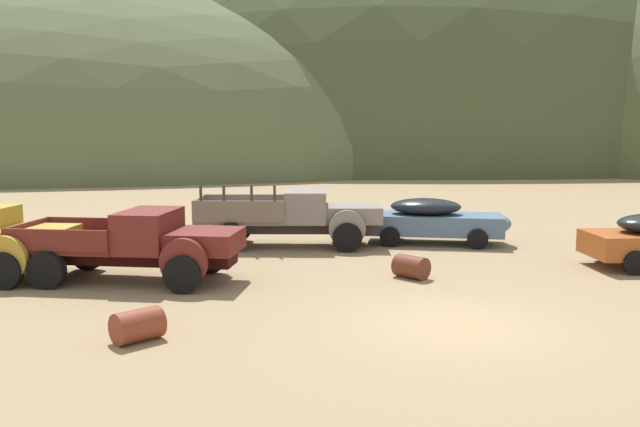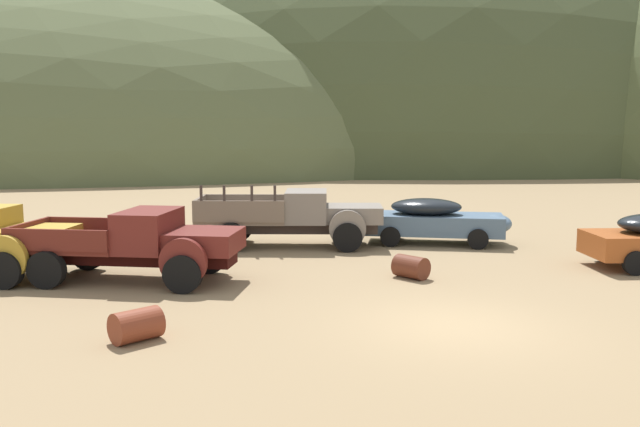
{
  "view_description": "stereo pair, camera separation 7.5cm",
  "coord_description": "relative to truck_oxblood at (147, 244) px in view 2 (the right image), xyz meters",
  "views": [
    {
      "loc": [
        -4.58,
        -13.02,
        4.16
      ],
      "look_at": [
        -1.98,
        6.39,
        1.52
      ],
      "focal_mm": 38.03,
      "sensor_mm": 36.0,
      "label": 1
    },
    {
      "loc": [
        -4.51,
        -13.03,
        4.16
      ],
      "look_at": [
        -1.98,
        6.39,
        1.52
      ],
      "focal_mm": 38.03,
      "sensor_mm": 36.0,
      "label": 2
    }
  ],
  "objects": [
    {
      "name": "ground_plane",
      "position": [
        6.77,
        -4.92,
        -0.99
      ],
      "size": [
        300.0,
        300.0,
        0.0
      ],
      "primitive_type": "plane",
      "color": "#937A56"
    },
    {
      "name": "hill_far_left",
      "position": [
        -16.74,
        52.1,
        -0.99
      ],
      "size": [
        103.03,
        51.61,
        35.28
      ],
      "primitive_type": "ellipsoid",
      "color": "#56603D",
      "rests_on": "ground"
    },
    {
      "name": "hill_far_right",
      "position": [
        26.71,
        57.55,
        -0.99
      ],
      "size": [
        100.01,
        57.06,
        49.65
      ],
      "primitive_type": "ellipsoid",
      "color": "#424C2D",
      "rests_on": "ground"
    },
    {
      "name": "truck_oxblood",
      "position": [
        0.0,
        0.0,
        0.0
      ],
      "size": [
        6.16,
        3.65,
        1.89
      ],
      "rotation": [
        0.0,
        0.0,
        -0.26
      ],
      "color": "black",
      "rests_on": "ground"
    },
    {
      "name": "truck_primer_gray",
      "position": [
        4.61,
        4.54,
        0.01
      ],
      "size": [
        6.39,
        2.98,
        2.16
      ],
      "rotation": [
        0.0,
        0.0,
        -0.14
      ],
      "color": "#3D322D",
      "rests_on": "ground"
    },
    {
      "name": "car_chalk_blue",
      "position": [
        9.29,
        4.44,
        -0.18
      ],
      "size": [
        5.18,
        3.03,
        1.57
      ],
      "rotation": [
        0.0,
        0.0,
        -0.29
      ],
      "color": "slate",
      "rests_on": "ground"
    },
    {
      "name": "oil_drum_tipped",
      "position": [
        0.39,
        -5.05,
        -0.68
      ],
      "size": [
        1.1,
        1.04,
        0.62
      ],
      "color": "brown",
      "rests_on": "ground"
    },
    {
      "name": "oil_drum_spare",
      "position": [
        6.99,
        -0.56,
        -0.69
      ],
      "size": [
        1.02,
        1.07,
        0.61
      ],
      "color": "#5B2819",
      "rests_on": "ground"
    },
    {
      "name": "bush_near_barrel",
      "position": [
        15.61,
        3.71,
        -0.86
      ],
      "size": [
        0.67,
        0.7,
        0.5
      ],
      "color": "olive",
      "rests_on": "ground"
    },
    {
      "name": "bush_between_trucks",
      "position": [
        -0.38,
        6.46,
        -0.77
      ],
      "size": [
        1.07,
        1.01,
        0.88
      ],
      "color": "#4C8438",
      "rests_on": "ground"
    }
  ]
}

